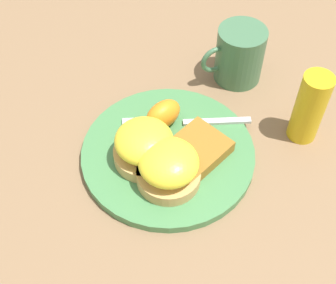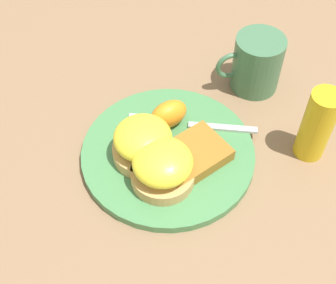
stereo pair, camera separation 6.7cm
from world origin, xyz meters
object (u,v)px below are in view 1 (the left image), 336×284
orange_wedge (163,115)px  cup (239,55)px  sandwich_benedict_right (169,167)px  fork (178,123)px  condiment_bottle (310,108)px  hashbrown_patty (192,153)px  sandwich_benedict_left (143,143)px

orange_wedge → cup: bearing=-158.6°
sandwich_benedict_right → orange_wedge: (-0.03, -0.10, -0.01)m
sandwich_benedict_right → fork: bearing=-121.1°
sandwich_benedict_right → condiment_bottle: size_ratio=0.76×
hashbrown_patty → orange_wedge: 0.08m
orange_wedge → fork: 0.03m
hashbrown_patty → fork: bearing=-95.7°
hashbrown_patty → orange_wedge: (0.01, -0.07, 0.01)m
orange_wedge → cup: (-0.16, -0.06, 0.01)m
sandwich_benedict_left → fork: (-0.07, -0.04, -0.03)m
fork → condiment_bottle: (-0.17, 0.08, 0.04)m
condiment_bottle → cup: bearing=-78.4°
sandwich_benedict_right → fork: 0.11m
sandwich_benedict_right → cup: size_ratio=0.81×
cup → condiment_bottle: 0.16m
cup → hashbrown_patty: bearing=43.2°
hashbrown_patty → fork: (-0.01, -0.07, -0.01)m
hashbrown_patty → cup: 0.20m
sandwich_benedict_left → fork: size_ratio=0.47×
orange_wedge → sandwich_benedict_right: bearing=71.5°
fork → hashbrown_patty: bearing=84.3°
sandwich_benedict_right → hashbrown_patty: bearing=-154.9°
fork → cup: bearing=-153.0°
hashbrown_patty → cup: bearing=-136.8°
hashbrown_patty → sandwich_benedict_left: bearing=-25.5°
orange_wedge → condiment_bottle: condiment_bottle is taller
sandwich_benedict_right → hashbrown_patty: 0.06m
sandwich_benedict_left → cup: 0.24m
cup → orange_wedge: bearing=21.4°
orange_wedge → fork: orange_wedge is taller
orange_wedge → fork: size_ratio=0.31×
sandwich_benedict_right → hashbrown_patty: sandwich_benedict_right is taller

